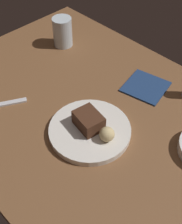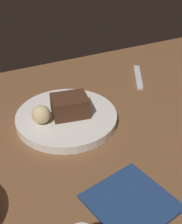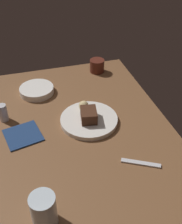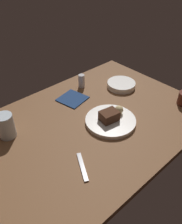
{
  "view_description": "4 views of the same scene",
  "coord_description": "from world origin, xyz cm",
  "px_view_note": "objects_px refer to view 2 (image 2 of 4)",
  "views": [
    {
      "loc": [
        50.73,
        -49.82,
        75.97
      ],
      "look_at": [
        3.26,
        -3.3,
        6.5
      ],
      "focal_mm": 48.4,
      "sensor_mm": 36.0,
      "label": 1
    },
    {
      "loc": [
        28.65,
        52.55,
        49.19
      ],
      "look_at": [
        2.41,
        -2.63,
        7.43
      ],
      "focal_mm": 49.12,
      "sensor_mm": 36.0,
      "label": 2
    },
    {
      "loc": [
        -84.69,
        18.07,
        82.84
      ],
      "look_at": [
        7.49,
        -8.57,
        7.92
      ],
      "focal_mm": 44.28,
      "sensor_mm": 36.0,
      "label": 3
    },
    {
      "loc": [
        -62.55,
        -68.89,
        81.04
      ],
      "look_at": [
        0.85,
        0.49,
        8.41
      ],
      "focal_mm": 37.97,
      "sensor_mm": 36.0,
      "label": 4
    }
  ],
  "objects_px": {
    "chocolate_cake_slice": "(70,106)",
    "bread_roll": "(41,114)",
    "dessert_spoon": "(138,77)",
    "dessert_plate": "(67,118)",
    "folded_napkin": "(131,202)"
  },
  "relations": [
    {
      "from": "chocolate_cake_slice",
      "to": "bread_roll",
      "type": "distance_m",
      "value": 0.08
    },
    {
      "from": "bread_roll",
      "to": "dessert_spoon",
      "type": "distance_m",
      "value": 0.38
    },
    {
      "from": "dessert_plate",
      "to": "chocolate_cake_slice",
      "type": "xyz_separation_m",
      "value": [
        -0.01,
        0.0,
        0.04
      ]
    },
    {
      "from": "dessert_spoon",
      "to": "bread_roll",
      "type": "bearing_deg",
      "value": 137.56
    },
    {
      "from": "chocolate_cake_slice",
      "to": "folded_napkin",
      "type": "height_order",
      "value": "chocolate_cake_slice"
    },
    {
      "from": "dessert_plate",
      "to": "folded_napkin",
      "type": "height_order",
      "value": "dessert_plate"
    },
    {
      "from": "chocolate_cake_slice",
      "to": "dessert_spoon",
      "type": "bearing_deg",
      "value": -156.36
    },
    {
      "from": "bread_roll",
      "to": "dessert_spoon",
      "type": "height_order",
      "value": "bread_roll"
    },
    {
      "from": "dessert_spoon",
      "to": "folded_napkin",
      "type": "bearing_deg",
      "value": 173.84
    },
    {
      "from": "dessert_plate",
      "to": "dessert_spoon",
      "type": "relative_size",
      "value": 1.71
    },
    {
      "from": "bread_roll",
      "to": "folded_napkin",
      "type": "xyz_separation_m",
      "value": [
        -0.08,
        0.29,
        -0.04
      ]
    },
    {
      "from": "folded_napkin",
      "to": "bread_roll",
      "type": "bearing_deg",
      "value": -74.94
    },
    {
      "from": "chocolate_cake_slice",
      "to": "dessert_spoon",
      "type": "xyz_separation_m",
      "value": [
        -0.28,
        -0.12,
        -0.04
      ]
    },
    {
      "from": "bread_roll",
      "to": "folded_napkin",
      "type": "relative_size",
      "value": 0.32
    },
    {
      "from": "chocolate_cake_slice",
      "to": "dessert_spoon",
      "type": "relative_size",
      "value": 0.59
    }
  ]
}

